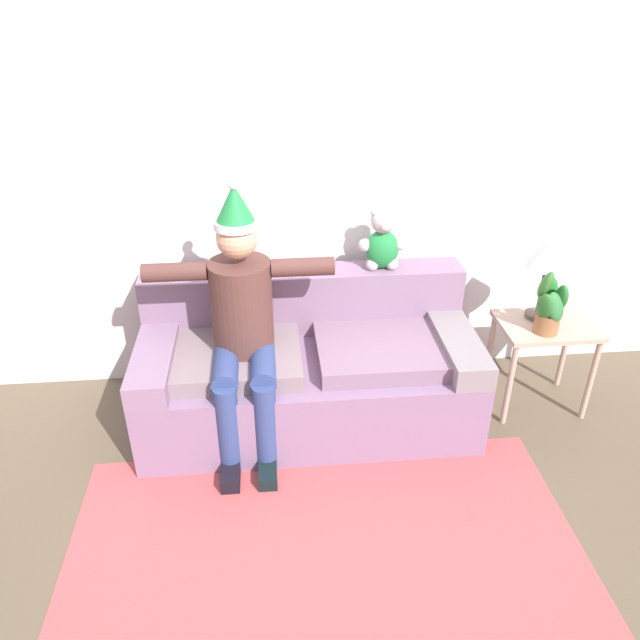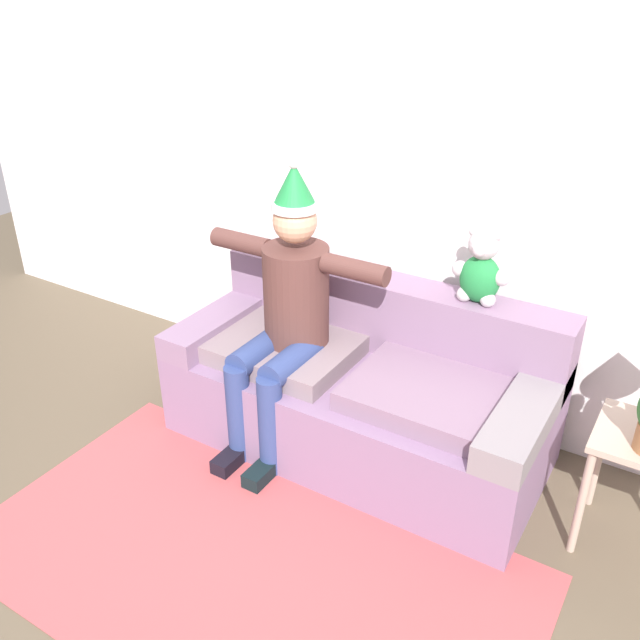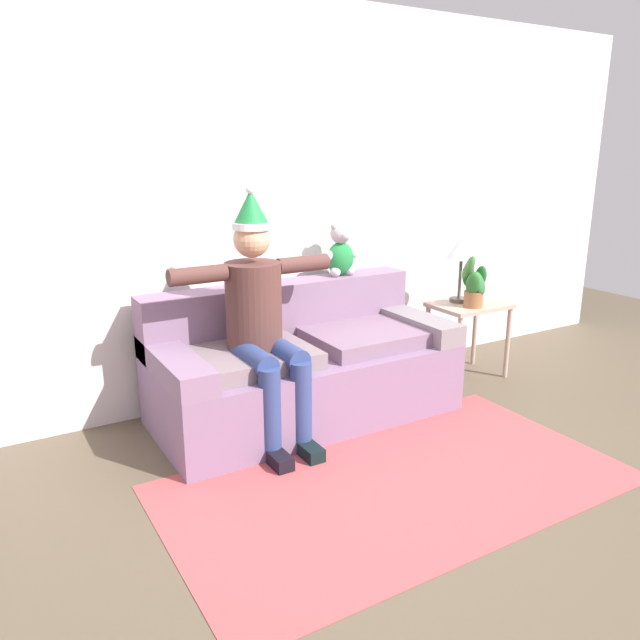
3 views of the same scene
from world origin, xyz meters
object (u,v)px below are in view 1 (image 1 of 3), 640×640
Objects in this scene: person_seated at (242,320)px; couch at (308,367)px; table_lamp at (548,257)px; teddy_bear at (382,242)px; side_table at (544,338)px; potted_plant at (550,305)px.

couch is at bearing 24.38° from person_seated.
couch is 1.55m from table_lamp.
teddy_bear is 0.65× the size of side_table.
potted_plant reaches higher than couch.
person_seated is (-0.36, -0.16, 0.44)m from couch.
potted_plant reaches higher than side_table.
potted_plant is at bearing -97.03° from table_lamp.
teddy_bear is at bearing 161.65° from side_table.
couch is 1.45m from potted_plant.
table_lamp is at bearing 6.67° from person_seated.
table_lamp reaches higher than potted_plant.
table_lamp is at bearing 113.51° from side_table.
teddy_bear is at bearing 155.91° from potted_plant.
couch is 3.79× the size of table_lamp.
person_seated is at bearing -155.62° from couch.
potted_plant is (1.75, 0.04, -0.02)m from person_seated.
side_table is 1.14× the size of table_lamp.
side_table is at bearing -18.35° from teddy_bear.
potted_plant is (-0.06, -0.09, 0.27)m from side_table.
teddy_bear reaches higher than side_table.
potted_plant is at bearing -5.24° from couch.
teddy_bear is 1.15m from side_table.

